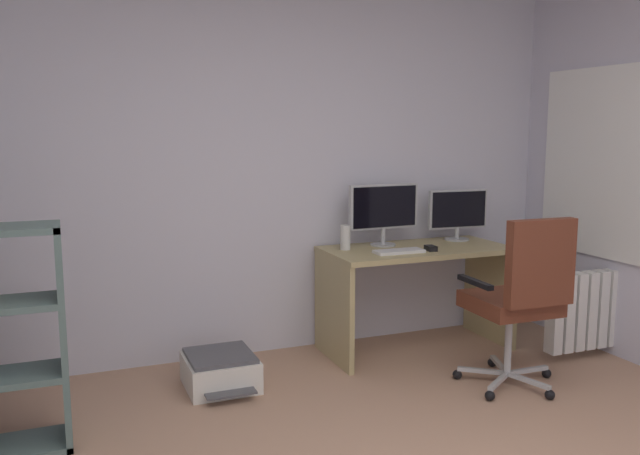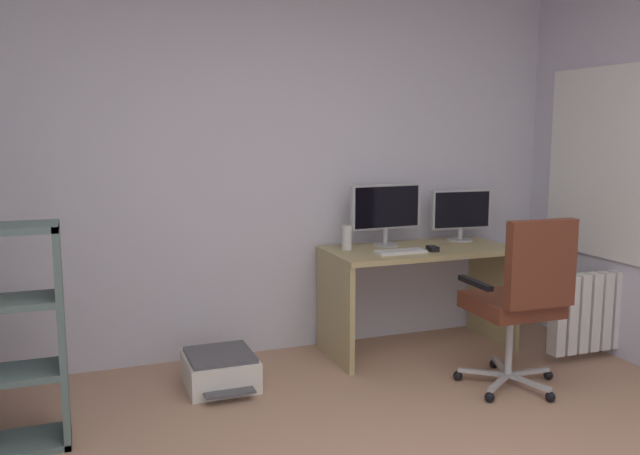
{
  "view_description": "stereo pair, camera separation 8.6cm",
  "coord_description": "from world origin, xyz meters",
  "px_view_note": "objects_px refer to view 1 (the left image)",
  "views": [
    {
      "loc": [
        -1.28,
        -1.66,
        1.56
      ],
      "look_at": [
        0.19,
        2.0,
        0.97
      ],
      "focal_mm": 36.88,
      "sensor_mm": 36.0,
      "label": 1
    },
    {
      "loc": [
        -1.2,
        -1.69,
        1.56
      ],
      "look_at": [
        0.19,
        2.0,
        0.97
      ],
      "focal_mm": 36.88,
      "sensor_mm": 36.0,
      "label": 2
    }
  ],
  "objects_px": {
    "monitor_secondary": "(458,211)",
    "radiator": "(599,309)",
    "monitor_main": "(384,209)",
    "keyboard": "(399,251)",
    "desk": "(416,276)",
    "office_chair": "(521,293)",
    "printer": "(220,371)",
    "desktop_speaker": "(345,237)",
    "computer_mouse": "(431,248)"
  },
  "relations": [
    {
      "from": "monitor_main",
      "to": "desk",
      "type": "bearing_deg",
      "value": -39.74
    },
    {
      "from": "office_chair",
      "to": "printer",
      "type": "xyz_separation_m",
      "value": [
        -1.65,
        0.71,
        -0.5
      ]
    },
    {
      "from": "monitor_main",
      "to": "monitor_secondary",
      "type": "bearing_deg",
      "value": 0.0
    },
    {
      "from": "office_chair",
      "to": "monitor_secondary",
      "type": "bearing_deg",
      "value": 76.85
    },
    {
      "from": "monitor_secondary",
      "to": "keyboard",
      "type": "xyz_separation_m",
      "value": [
        -0.65,
        -0.29,
        -0.21
      ]
    },
    {
      "from": "monitor_secondary",
      "to": "office_chair",
      "type": "distance_m",
      "value": 1.13
    },
    {
      "from": "desktop_speaker",
      "to": "printer",
      "type": "distance_m",
      "value": 1.23
    },
    {
      "from": "keyboard",
      "to": "radiator",
      "type": "distance_m",
      "value": 1.47
    },
    {
      "from": "printer",
      "to": "keyboard",
      "type": "bearing_deg",
      "value": 1.96
    },
    {
      "from": "keyboard",
      "to": "computer_mouse",
      "type": "xyz_separation_m",
      "value": [
        0.24,
        -0.01,
        0.01
      ]
    },
    {
      "from": "office_chair",
      "to": "radiator",
      "type": "xyz_separation_m",
      "value": [
        0.93,
        0.31,
        -0.27
      ]
    },
    {
      "from": "office_chair",
      "to": "desk",
      "type": "bearing_deg",
      "value": 101.95
    },
    {
      "from": "monitor_main",
      "to": "printer",
      "type": "height_order",
      "value": "monitor_main"
    },
    {
      "from": "monitor_main",
      "to": "office_chair",
      "type": "xyz_separation_m",
      "value": [
        0.37,
        -1.05,
        -0.4
      ]
    },
    {
      "from": "keyboard",
      "to": "printer",
      "type": "bearing_deg",
      "value": -177.56
    },
    {
      "from": "desk",
      "to": "keyboard",
      "type": "height_order",
      "value": "keyboard"
    },
    {
      "from": "desktop_speaker",
      "to": "office_chair",
      "type": "height_order",
      "value": "office_chair"
    },
    {
      "from": "monitor_main",
      "to": "radiator",
      "type": "xyz_separation_m",
      "value": [
        1.3,
        -0.74,
        -0.67
      ]
    },
    {
      "from": "monitor_main",
      "to": "radiator",
      "type": "height_order",
      "value": "monitor_main"
    },
    {
      "from": "keyboard",
      "to": "computer_mouse",
      "type": "bearing_deg",
      "value": -1.73
    },
    {
      "from": "keyboard",
      "to": "office_chair",
      "type": "xyz_separation_m",
      "value": [
        0.4,
        -0.76,
        -0.15
      ]
    },
    {
      "from": "keyboard",
      "to": "desktop_speaker",
      "type": "distance_m",
      "value": 0.38
    },
    {
      "from": "office_chair",
      "to": "computer_mouse",
      "type": "bearing_deg",
      "value": 102.37
    },
    {
      "from": "monitor_main",
      "to": "printer",
      "type": "xyz_separation_m",
      "value": [
        -1.27,
        -0.33,
        -0.9
      ]
    },
    {
      "from": "computer_mouse",
      "to": "desktop_speaker",
      "type": "height_order",
      "value": "desktop_speaker"
    },
    {
      "from": "keyboard",
      "to": "monitor_main",
      "type": "bearing_deg",
      "value": 84.36
    },
    {
      "from": "monitor_secondary",
      "to": "radiator",
      "type": "distance_m",
      "value": 1.19
    },
    {
      "from": "keyboard",
      "to": "desktop_speaker",
      "type": "relative_size",
      "value": 2.0
    },
    {
      "from": "printer",
      "to": "radiator",
      "type": "bearing_deg",
      "value": -8.92
    },
    {
      "from": "desk",
      "to": "monitor_main",
      "type": "relative_size",
      "value": 2.42
    },
    {
      "from": "desk",
      "to": "monitor_main",
      "type": "distance_m",
      "value": 0.53
    },
    {
      "from": "keyboard",
      "to": "radiator",
      "type": "height_order",
      "value": "keyboard"
    },
    {
      "from": "keyboard",
      "to": "monitor_secondary",
      "type": "bearing_deg",
      "value": 24.47
    },
    {
      "from": "computer_mouse",
      "to": "keyboard",
      "type": "bearing_deg",
      "value": -174.84
    },
    {
      "from": "monitor_secondary",
      "to": "office_chair",
      "type": "height_order",
      "value": "monitor_secondary"
    },
    {
      "from": "desk",
      "to": "monitor_secondary",
      "type": "height_order",
      "value": "monitor_secondary"
    },
    {
      "from": "monitor_secondary",
      "to": "computer_mouse",
      "type": "bearing_deg",
      "value": -143.85
    },
    {
      "from": "desk",
      "to": "desktop_speaker",
      "type": "height_order",
      "value": "desktop_speaker"
    },
    {
      "from": "computer_mouse",
      "to": "radiator",
      "type": "relative_size",
      "value": 0.12
    },
    {
      "from": "keyboard",
      "to": "office_chair",
      "type": "height_order",
      "value": "office_chair"
    },
    {
      "from": "desk",
      "to": "monitor_main",
      "type": "bearing_deg",
      "value": 140.26
    },
    {
      "from": "computer_mouse",
      "to": "desktop_speaker",
      "type": "distance_m",
      "value": 0.59
    },
    {
      "from": "computer_mouse",
      "to": "printer",
      "type": "bearing_deg",
      "value": -171.35
    },
    {
      "from": "monitor_main",
      "to": "monitor_secondary",
      "type": "relative_size",
      "value": 1.15
    },
    {
      "from": "keyboard",
      "to": "printer",
      "type": "relative_size",
      "value": 0.65
    },
    {
      "from": "desk",
      "to": "office_chair",
      "type": "xyz_separation_m",
      "value": [
        0.19,
        -0.89,
        0.07
      ]
    },
    {
      "from": "keyboard",
      "to": "desktop_speaker",
      "type": "height_order",
      "value": "desktop_speaker"
    },
    {
      "from": "desk",
      "to": "desktop_speaker",
      "type": "relative_size",
      "value": 7.67
    },
    {
      "from": "keyboard",
      "to": "radiator",
      "type": "relative_size",
      "value": 0.4
    },
    {
      "from": "desk",
      "to": "computer_mouse",
      "type": "relative_size",
      "value": 13.04
    }
  ]
}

